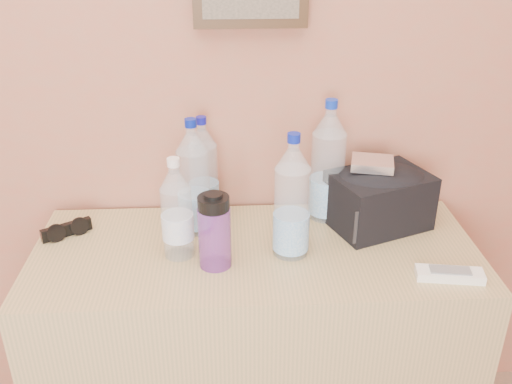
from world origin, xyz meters
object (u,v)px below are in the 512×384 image
foil_packet (372,163)px  pet_large_a (194,183)px  pet_large_d (292,203)px  pet_small (177,214)px  nalgene_bottle (214,231)px  sunglasses (66,230)px  ac_remote (450,274)px  toiletry_bag (379,197)px  pet_large_b (203,173)px  dresser (256,355)px  pet_large_c (328,167)px

foil_packet → pet_large_a: bearing=-179.8°
pet_large_d → pet_small: size_ratio=1.22×
nalgene_bottle → sunglasses: size_ratio=1.45×
ac_remote → foil_packet: bearing=125.9°
ac_remote → foil_packet: size_ratio=1.44×
toiletry_bag → foil_packet: 0.10m
pet_large_d → toiletry_bag: 0.30m
pet_large_b → pet_large_d: bearing=-43.8°
dresser → nalgene_bottle: size_ratio=5.89×
toiletry_bag → pet_large_b: bearing=148.7°
nalgene_bottle → pet_large_a: bearing=107.2°
pet_large_a → ac_remote: 0.70m
sunglasses → foil_packet: 0.86m
pet_large_b → ac_remote: pet_large_b is taller
toiletry_bag → dresser: bearing=176.1°
pet_large_d → ac_remote: size_ratio=2.06×
pet_large_b → dresser: bearing=-54.8°
pet_large_c → foil_packet: bearing=-25.6°
pet_large_c → foil_packet: 0.13m
ac_remote → pet_large_b: bearing=158.4°
toiletry_bag → ac_remote: bearing=-88.8°
ac_remote → pet_large_c: bearing=136.4°
pet_large_a → toiletry_bag: bearing=-0.4°
pet_large_a → ac_remote: (0.63, -0.28, -0.13)m
dresser → foil_packet: bearing=19.7°
pet_large_b → nalgene_bottle: 0.27m
nalgene_bottle → toiletry_bag: size_ratio=0.77×
sunglasses → ac_remote: sunglasses is taller
pet_large_b → nalgene_bottle: (0.03, -0.27, -0.04)m
nalgene_bottle → toiletry_bag: 0.49m
pet_large_c → ac_remote: pet_large_c is taller
pet_large_d → dresser: bearing=165.6°
foil_packet → pet_small: bearing=-165.8°
dresser → sunglasses: sunglasses is taller
dresser → pet_large_b: pet_large_b is taller
pet_large_a → pet_large_c: (0.38, 0.06, 0.01)m
pet_large_a → pet_large_b: (0.02, 0.08, -0.01)m
pet_large_c → toiletry_bag: pet_large_c is taller
pet_large_d → foil_packet: pet_large_d is taller
pet_small → sunglasses: 0.35m
nalgene_bottle → ac_remote: (0.57, -0.09, -0.09)m
pet_large_c → pet_small: 0.46m
dresser → foil_packet: (0.33, 0.12, 0.56)m
pet_large_a → foil_packet: bearing=0.2°
dresser → nalgene_bottle: (-0.11, -0.07, 0.47)m
dresser → foil_packet: 0.66m
pet_large_b → pet_large_d: size_ratio=0.91×
dresser → ac_remote: bearing=-19.0°
pet_large_b → foil_packet: 0.48m
ac_remote → toiletry_bag: toiletry_bag is taller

